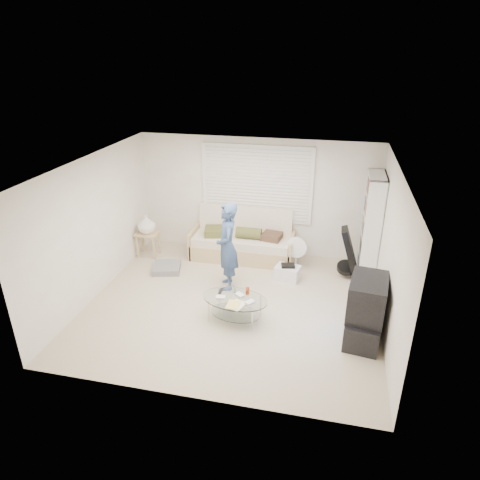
% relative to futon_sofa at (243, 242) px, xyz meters
% --- Properties ---
extents(ground, '(5.00, 5.00, 0.00)m').
position_rel_futon_sofa_xyz_m(ground, '(0.22, -1.88, -0.35)').
color(ground, tan).
rests_on(ground, ground).
extents(room_shell, '(5.02, 4.52, 2.51)m').
position_rel_futon_sofa_xyz_m(room_shell, '(0.22, -1.40, 1.28)').
color(room_shell, silver).
rests_on(room_shell, ground).
extents(window_blinds, '(2.32, 0.08, 1.62)m').
position_rel_futon_sofa_xyz_m(window_blinds, '(0.22, 0.32, 1.20)').
color(window_blinds, silver).
rests_on(window_blinds, ground).
extents(futon_sofa, '(2.17, 0.88, 1.06)m').
position_rel_futon_sofa_xyz_m(futon_sofa, '(0.00, 0.00, 0.00)').
color(futon_sofa, tan).
rests_on(futon_sofa, ground).
extents(grey_floor_pillow, '(0.65, 0.65, 0.12)m').
position_rel_futon_sofa_xyz_m(grey_floor_pillow, '(-1.37, -0.95, -0.29)').
color(grey_floor_pillow, slate).
rests_on(grey_floor_pillow, ground).
extents(side_table, '(0.47, 0.38, 0.93)m').
position_rel_futon_sofa_xyz_m(side_table, '(-2.00, -0.38, 0.34)').
color(side_table, tan).
rests_on(side_table, ground).
extents(bookshelf, '(0.32, 0.86, 2.03)m').
position_rel_futon_sofa_xyz_m(bookshelf, '(2.55, -0.17, 0.67)').
color(bookshelf, white).
rests_on(bookshelf, ground).
extents(guitar_case, '(0.43, 0.38, 0.99)m').
position_rel_futon_sofa_xyz_m(guitar_case, '(2.20, -0.40, 0.10)').
color(guitar_case, black).
rests_on(guitar_case, ground).
extents(floor_fan, '(0.42, 0.29, 0.71)m').
position_rel_futon_sofa_xyz_m(floor_fan, '(1.17, -0.30, 0.06)').
color(floor_fan, white).
rests_on(floor_fan, ground).
extents(storage_bin, '(0.52, 0.42, 0.32)m').
position_rel_futon_sofa_xyz_m(storage_bin, '(1.06, -0.77, -0.20)').
color(storage_bin, white).
rests_on(storage_bin, ground).
extents(tv_unit, '(0.63, 1.01, 1.04)m').
position_rel_futon_sofa_xyz_m(tv_unit, '(2.42, -2.35, 0.15)').
color(tv_unit, black).
rests_on(tv_unit, ground).
extents(coffee_table, '(1.18, 0.84, 0.53)m').
position_rel_futon_sofa_xyz_m(coffee_table, '(0.37, -2.30, -0.02)').
color(coffee_table, silver).
rests_on(coffee_table, ground).
extents(standing_person, '(0.56, 0.70, 1.66)m').
position_rel_futon_sofa_xyz_m(standing_person, '(-0.01, -1.29, 0.48)').
color(standing_person, '#325170').
rests_on(standing_person, ground).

